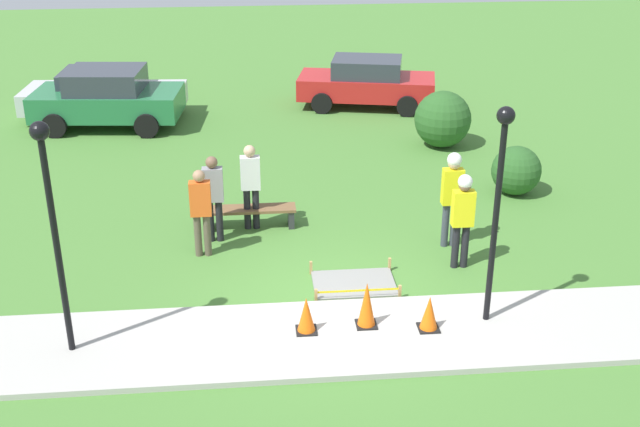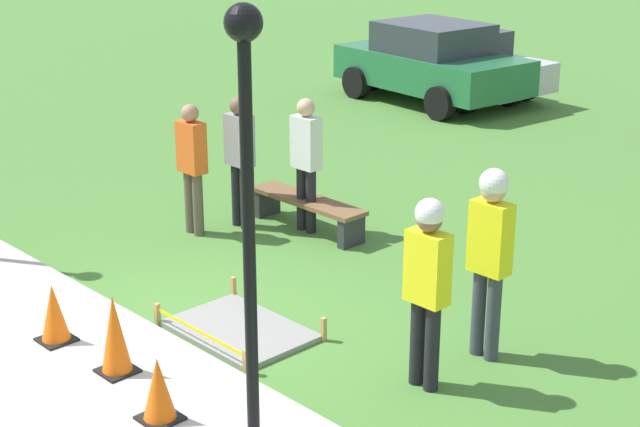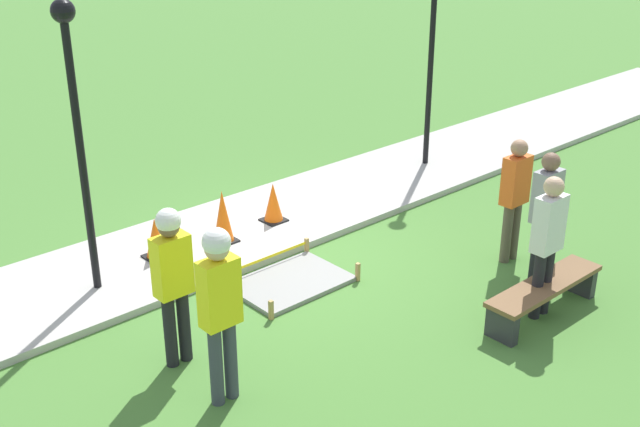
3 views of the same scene
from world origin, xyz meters
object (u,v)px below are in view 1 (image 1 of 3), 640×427
Objects in this scene: traffic_cone_sidewalk_edge at (429,313)px; parked_car_red at (367,82)px; lamppost_near at (499,184)px; lamppost_far at (51,205)px; worker_supervisor at (452,190)px; bystander_in_orange_shirt at (201,208)px; bystander_in_gray_shirt at (251,182)px; parked_car_silver at (104,94)px; traffic_cone_far_patch at (367,304)px; bystander_in_white_shirt at (213,193)px; worker_assistant at (463,212)px; traffic_cone_near_patch at (306,315)px; parked_car_green at (108,97)px; park_bench at (251,213)px.

traffic_cone_sidewalk_edge is 0.14× the size of parked_car_red.
lamppost_near is 6.68m from lamppost_far.
worker_supervisor reaches higher than bystander_in_orange_shirt.
parked_car_silver is (-4.14, 7.98, -0.29)m from bystander_in_gray_shirt.
worker_supervisor is 4.06m from bystander_in_gray_shirt.
traffic_cone_far_patch is 0.18× the size of parked_car_red.
traffic_cone_sidewalk_edge is 5.22m from bystander_in_white_shirt.
lamppost_far is at bearing -161.27° from worker_assistant.
worker_assistant is 4.92m from bystander_in_orange_shirt.
traffic_cone_near_patch is 0.13× the size of parked_car_silver.
worker_assistant is (-0.02, -0.90, -0.07)m from worker_supervisor.
lamppost_near is (1.02, 0.21, 2.12)m from traffic_cone_sidewalk_edge.
lamppost_far reaches higher than traffic_cone_near_patch.
traffic_cone_near_patch is at bearing -67.28° from bystander_in_white_shirt.
parked_car_red is at bearing 81.60° from traffic_cone_far_patch.
bystander_in_gray_shirt is 0.43× the size of parked_car_green.
bystander_in_gray_shirt reaches higher than bystander_in_white_shirt.
bystander_in_orange_shirt reaches higher than traffic_cone_sidewalk_edge.
parked_car_silver is at bearing -163.87° from parked_car_red.
parked_car_green is (-6.71, 11.57, 0.45)m from traffic_cone_sidewalk_edge.
lamppost_near is at bearing -76.93° from parked_car_red.
lamppost_far is at bearing -177.47° from traffic_cone_near_patch.
parked_car_silver is (-7.79, -0.51, -0.01)m from parked_car_red.
traffic_cone_far_patch is 0.43× the size of bystander_in_gray_shirt.
park_bench is 0.51× the size of lamppost_near.
traffic_cone_near_patch is 0.34× the size of bystander_in_white_shirt.
traffic_cone_far_patch is at bearing 3.06° from lamppost_far.
worker_supervisor is 3.21m from lamppost_near.
worker_assistant is 4.39m from bystander_in_gray_shirt.
worker_assistant is 0.51× the size of lamppost_near.
bystander_in_orange_shirt reaches higher than parked_car_silver.
lamppost_near is at bearing -52.50° from parked_car_silver.
lamppost_far reaches higher than worker_supervisor.
lamppost_near reaches higher than bystander_in_white_shirt.
traffic_cone_sidewalk_edge is at bearing -57.26° from bystander_in_gray_shirt.
parked_car_green reaches higher than park_bench.
worker_assistant is (2.07, 2.03, 0.64)m from traffic_cone_far_patch.
park_bench is at bearing 132.62° from lamppost_near.
bystander_in_white_shirt reaches higher than traffic_cone_near_patch.
bystander_in_white_shirt is 4.65m from lamppost_far.
parked_car_red is (4.39, 9.01, -0.26)m from bystander_in_white_shirt.
park_bench is at bearing 100.97° from traffic_cone_near_patch.
worker_assistant reaches higher than traffic_cone_near_patch.
lamppost_near reaches higher than park_bench.
lamppost_far is at bearing -179.51° from traffic_cone_sidewalk_edge.
traffic_cone_far_patch is at bearing -125.48° from worker_supervisor.
traffic_cone_far_patch is at bearing -59.68° from parked_car_silver.
bystander_in_white_shirt is at bearing 171.82° from worker_supervisor.
traffic_cone_sidewalk_edge is 0.33× the size of bystander_in_gray_shirt.
parked_car_red is at bearing 14.82° from parked_car_green.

